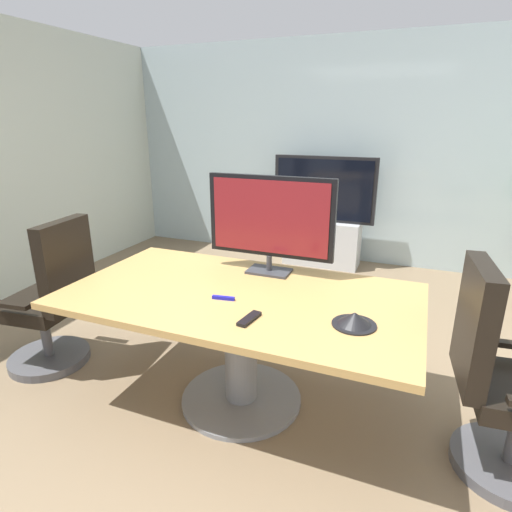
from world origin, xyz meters
name	(u,v)px	position (x,y,z in m)	size (l,w,h in m)	color
ground_plane	(231,411)	(0.00, 0.00, 0.00)	(7.52, 7.52, 0.00)	#7A664C
wall_back_glass_partition	(344,154)	(0.00, 3.26, 1.31)	(5.69, 0.10, 2.62)	#9EB2B7
conference_table	(240,321)	(0.01, 0.13, 0.56)	(2.05, 1.13, 0.75)	#B2894C
office_chair_left	(52,307)	(-1.39, 0.01, 0.46)	(0.62, 0.60, 1.09)	#4C4C51
office_chair_right	(503,391)	(1.42, 0.12, 0.46)	(0.62, 0.59, 1.09)	#4C4C51
tv_monitor	(270,219)	(0.05, 0.52, 1.11)	(0.84, 0.18, 0.64)	#333338
wall_display_unit	(322,229)	(-0.14, 2.90, 0.44)	(1.20, 0.36, 1.31)	#B7BABC
conference_phone	(354,320)	(0.70, -0.03, 0.78)	(0.22, 0.22, 0.07)	black
remote_control	(249,319)	(0.20, -0.18, 0.76)	(0.05, 0.17, 0.02)	black
whiteboard_marker	(224,298)	(-0.03, 0.00, 0.76)	(0.13, 0.02, 0.02)	#1919A5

